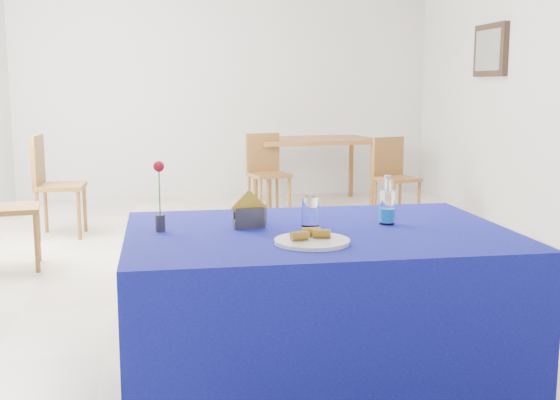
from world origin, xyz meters
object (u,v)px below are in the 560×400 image
Objects in this scene: blue_table at (317,316)px; chair_bg_right at (393,172)px; chair_bg_left at (266,167)px; oak_table at (313,145)px; chair_win_b at (51,178)px; plate at (312,241)px; water_bottle at (387,208)px.

chair_bg_right is (1.71, 4.03, 0.10)m from blue_table.
chair_bg_left reaches higher than chair_bg_right.
chair_bg_right reaches higher than oak_table.
oak_table is 1.53× the size of chair_win_b.
plate reaches higher than oak_table.
blue_table is 4.53m from chair_bg_left.
blue_table is (0.08, 0.24, -0.39)m from plate.
water_bottle reaches higher than blue_table.
water_bottle is at bearing 11.89° from blue_table.
blue_table is 1.88× the size of chair_bg_left.
plate is 1.36× the size of water_bottle.
water_bottle is 0.15× the size of oak_table.
chair_win_b reaches higher than oak_table.
water_bottle is at bearing -126.96° from chair_bg_right.
blue_table is at bearing -153.69° from chair_win_b.
oak_table is (1.16, 5.28, -0.09)m from plate.
chair_win_b is at bearing 118.40° from water_bottle.
chair_win_b is (-3.33, -0.37, 0.05)m from chair_bg_right.
chair_win_b reaches higher than blue_table.
water_bottle is 4.45m from chair_bg_left.
chair_win_b is (-2.70, -1.37, -0.15)m from oak_table.
blue_table is at bearing 71.86° from plate.
oak_table is 1.66× the size of chair_bg_left.
chair_bg_right is at bearing 70.74° from water_bottle.
chair_bg_right reaches higher than blue_table.
plate is 0.35× the size of chair_bg_right.
plate is at bearing -102.39° from oak_table.
chair_bg_left is 1.34m from chair_bg_right.
plate is 4.21m from chair_win_b.
chair_win_b reaches higher than plate.
oak_table is 3.03m from chair_win_b.
chair_win_b is at bearing 113.88° from blue_table.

